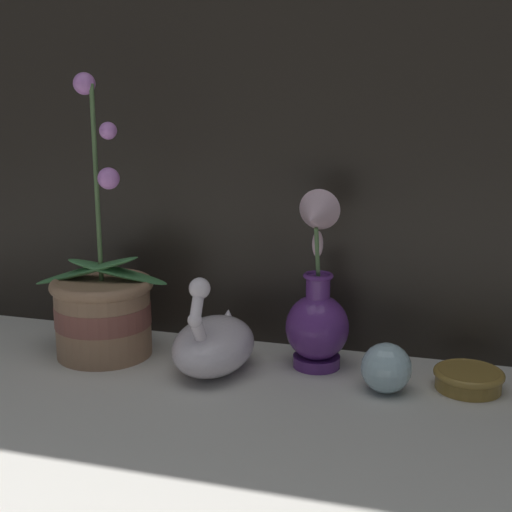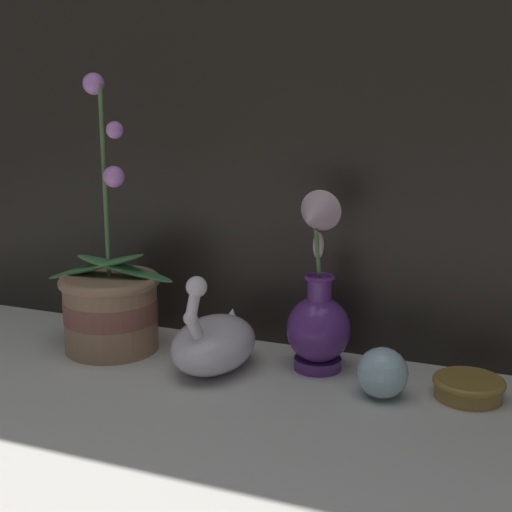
{
  "view_description": "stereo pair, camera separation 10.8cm",
  "coord_description": "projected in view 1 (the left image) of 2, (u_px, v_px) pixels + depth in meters",
  "views": [
    {
      "loc": [
        0.3,
        -0.94,
        0.46
      ],
      "look_at": [
        -0.02,
        0.13,
        0.2
      ],
      "focal_mm": 50.0,
      "sensor_mm": 36.0,
      "label": 1
    },
    {
      "loc": [
        0.4,
        -0.91,
        0.46
      ],
      "look_at": [
        -0.02,
        0.13,
        0.2
      ],
      "focal_mm": 50.0,
      "sensor_mm": 36.0,
      "label": 2
    }
  ],
  "objects": [
    {
      "name": "amber_dish",
      "position": [
        469.0,
        378.0,
        1.12
      ],
      "size": [
        0.11,
        0.11,
        0.03
      ],
      "color": "olive",
      "rests_on": "ground_plane"
    },
    {
      "name": "window_backdrop",
      "position": [
        290.0,
        3.0,
        1.19
      ],
      "size": [
        2.8,
        0.03,
        1.2
      ],
      "color": "black",
      "rests_on": "ground_plane"
    },
    {
      "name": "ground_plane",
      "position": [
        241.0,
        404.0,
        1.07
      ],
      "size": [
        2.8,
        2.8,
        0.0
      ],
      "primitive_type": "plane",
      "color": "beige"
    },
    {
      "name": "orchid_potted_plant",
      "position": [
        103.0,
        308.0,
        1.25
      ],
      "size": [
        0.25,
        0.18,
        0.49
      ],
      "color": "#9E7556",
      "rests_on": "ground_plane"
    },
    {
      "name": "glass_sphere",
      "position": [
        386.0,
        368.0,
        1.1
      ],
      "size": [
        0.08,
        0.08,
        0.08
      ],
      "color": "silver",
      "rests_on": "ground_plane"
    },
    {
      "name": "swan_figurine",
      "position": [
        214.0,
        342.0,
        1.18
      ],
      "size": [
        0.13,
        0.21,
        0.18
      ],
      "color": "white",
      "rests_on": "ground_plane"
    },
    {
      "name": "blue_vase",
      "position": [
        317.0,
        307.0,
        1.18
      ],
      "size": [
        0.11,
        0.13,
        0.3
      ],
      "color": "#602D7F",
      "rests_on": "ground_plane"
    }
  ]
}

